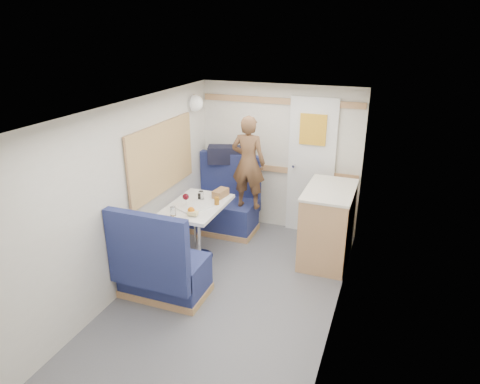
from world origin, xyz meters
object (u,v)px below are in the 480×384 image
at_px(duffel_bag, 226,154).
at_px(wine_glass, 186,197).
at_px(bench_far, 225,209).
at_px(bench_near, 161,272).
at_px(tray, 194,207).
at_px(orange_fruit, 191,210).
at_px(dinette_table, 197,216).
at_px(tumbler_right, 201,195).
at_px(bread_loaf, 220,193).
at_px(pepper_grinder, 199,197).
at_px(beer_glass, 217,201).
at_px(person, 248,163).
at_px(galley_counter, 327,224).
at_px(cheese_block, 193,213).
at_px(tumbler_left, 173,211).
at_px(dome_light, 195,103).

relative_size(duffel_bag, wine_glass, 2.91).
distance_m(bench_far, bench_near, 1.73).
bearing_deg(tray, orange_fruit, -73.40).
height_order(bench_far, tray, bench_far).
bearing_deg(duffel_bag, dinette_table, -103.86).
relative_size(dinette_table, tray, 2.57).
bearing_deg(duffel_bag, tray, -103.19).
height_order(tumbler_right, bread_loaf, tumbler_right).
distance_m(bench_near, pepper_grinder, 1.09).
height_order(tumbler_right, beer_glass, tumbler_right).
bearing_deg(duffel_bag, person, -56.44).
bearing_deg(dinette_table, wine_glass, -124.13).
xyz_separation_m(tumbler_right, pepper_grinder, (-0.00, -0.05, -0.01)).
relative_size(dinette_table, galley_counter, 1.00).
xyz_separation_m(tray, bread_loaf, (0.15, 0.42, 0.04)).
distance_m(dinette_table, duffel_bag, 1.21).
bearing_deg(dinette_table, cheese_block, -70.75).
height_order(wine_glass, pepper_grinder, wine_glass).
distance_m(galley_counter, tray, 1.61).
bearing_deg(orange_fruit, beer_glass, 69.15).
bearing_deg(duffel_bag, galley_counter, -38.25).
relative_size(beer_glass, bread_loaf, 0.42).
relative_size(dinette_table, tumbler_left, 8.75).
height_order(dome_light, tray, dome_light).
distance_m(tray, tumbler_right, 0.27).
relative_size(bench_near, wine_glass, 6.25).
bearing_deg(tumbler_right, bench_far, 88.45).
height_order(duffel_bag, beer_glass, duffel_bag).
height_order(bench_near, beer_glass, bench_near).
height_order(person, wine_glass, person).
height_order(galley_counter, pepper_grinder, galley_counter).
distance_m(dome_light, tumbler_left, 1.59).
distance_m(pepper_grinder, bread_loaf, 0.28).
height_order(dinette_table, bread_loaf, bread_loaf).
xyz_separation_m(dinette_table, wine_glass, (-0.08, -0.11, 0.28)).
xyz_separation_m(duffel_bag, tumbler_left, (-0.02, -1.50, -0.24)).
distance_m(cheese_block, wine_glass, 0.28).
xyz_separation_m(person, cheese_block, (-0.27, -1.07, -0.30)).
relative_size(galley_counter, cheese_block, 8.31).
height_order(bench_near, duffel_bag, duffel_bag).
xyz_separation_m(bench_far, cheese_block, (0.11, -1.18, 0.46)).
relative_size(bench_near, pepper_grinder, 11.70).
distance_m(dinette_table, orange_fruit, 0.37).
relative_size(wine_glass, pepper_grinder, 1.87).
height_order(dome_light, pepper_grinder, dome_light).
distance_m(galley_counter, person, 1.26).
bearing_deg(pepper_grinder, tumbler_right, 87.16).
relative_size(bench_far, duffel_bag, 2.15).
height_order(person, tray, person).
xyz_separation_m(bench_far, dome_light, (-0.39, -0.01, 1.45)).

